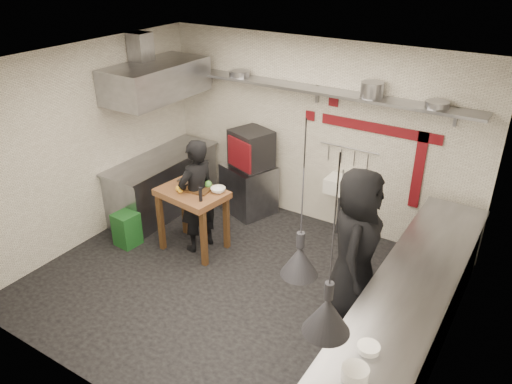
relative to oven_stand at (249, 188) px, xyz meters
The scene contains 47 objects.
floor 2.04m from the oven_stand, 61.14° to the right, with size 5.00×5.00×0.00m, color black.
ceiling 3.12m from the oven_stand, 61.14° to the right, with size 5.00×5.00×0.00m, color silver.
wall_back 1.43m from the oven_stand, 19.77° to the left, with size 5.00×0.04×2.80m, color white.
wall_front 4.10m from the oven_stand, 75.92° to the right, with size 5.00×0.04×2.80m, color white.
wall_left 2.53m from the oven_stand, 131.19° to the right, with size 0.04×4.20×2.80m, color white.
wall_right 4.01m from the oven_stand, 26.83° to the right, with size 0.04×4.20×2.80m, color white.
red_band_horiz 2.33m from the oven_stand, ahead, with size 1.70×0.02×0.14m, color maroon.
red_band_vert 2.66m from the oven_stand, ahead, with size 0.14×0.02×1.10m, color maroon.
red_tile_a 2.00m from the oven_stand, 15.06° to the left, with size 0.14×0.02×0.14m, color maroon.
red_tile_b 1.58m from the oven_stand, 20.70° to the left, with size 0.14×0.02×0.14m, color maroon.
back_shelf 1.98m from the oven_stand, ahead, with size 4.60×0.34×0.04m, color slate.
shelf_bracket_left 1.90m from the oven_stand, 161.24° to the left, with size 0.04×0.06×0.24m, color slate.
shelf_bracket_mid 1.91m from the oven_stand, 18.18° to the left, with size 0.04×0.06×0.24m, color slate.
shelf_bracket_right 3.31m from the oven_stand, ahead, with size 0.04×0.06×0.24m, color slate.
pan_far_left 1.81m from the oven_stand, 145.85° to the left, with size 0.28×0.28×0.09m, color slate.
pan_mid_left 1.81m from the oven_stand, 150.32° to the left, with size 0.26×0.26×0.07m, color slate.
stock_pot 2.59m from the oven_stand, ahead, with size 0.30×0.30×0.20m, color slate.
pan_right 3.20m from the oven_stand, ahead, with size 0.29×0.29×0.08m, color slate.
oven_stand is the anchor object (origin of this frame).
combi_oven 0.69m from the oven_stand, 39.44° to the left, with size 0.57×0.53×0.58m, color black.
oven_door 0.74m from the oven_stand, 87.18° to the right, with size 0.55×0.03×0.46m, color maroon.
oven_glass 0.74m from the oven_stand, 80.35° to the right, with size 0.36×0.02×0.34m, color black.
hand_sink 1.57m from the oven_stand, ahead, with size 0.46×0.34×0.22m, color white.
sink_tap 1.62m from the oven_stand, ahead, with size 0.03×0.03×0.14m, color slate.
sink_drain 1.52m from the oven_stand, ahead, with size 0.06×0.06×0.66m, color slate.
utensil_rail 1.80m from the oven_stand, 11.46° to the left, with size 0.02×0.02×0.90m, color slate.
counter_right 3.58m from the oven_stand, 29.36° to the right, with size 0.70×3.80×0.90m, color slate.
counter_right_top 3.61m from the oven_stand, 29.36° to the right, with size 0.76×3.90×0.03m, color slate.
plate_stack 4.50m from the oven_stand, 46.28° to the right, with size 0.21×0.21×0.11m, color white.
small_bowl_right 4.25m from the oven_stand, 43.26° to the right, with size 0.19×0.19×0.05m, color white.
counter_left 1.38m from the oven_stand, 149.31° to the right, with size 0.70×1.90×0.90m, color slate.
counter_left_top 1.47m from the oven_stand, 149.31° to the right, with size 0.76×2.00×0.03m, color slate.
extractor_hood 2.20m from the oven_stand, 148.21° to the right, with size 0.78×1.60×0.50m, color slate.
hood_duct 2.65m from the oven_stand, 153.08° to the right, with size 0.28×0.28×0.50m, color slate.
green_bin 2.03m from the oven_stand, 117.59° to the right, with size 0.31×0.31×0.50m, color #19531F.
prep_table 1.35m from the oven_stand, 92.14° to the right, with size 0.92×0.64×0.92m, color brown, non-canonical shape.
cutting_board 1.41m from the oven_stand, 89.39° to the right, with size 0.35×0.24×0.03m, color #4E321A.
pepper_mill 1.66m from the oven_stand, 80.89° to the right, with size 0.05×0.05×0.20m, color black.
lemon_a 1.57m from the oven_stand, 97.52° to the right, with size 0.08×0.08×0.08m, color yellow.
lemon_b 1.59m from the oven_stand, 95.08° to the right, with size 0.07×0.07×0.07m, color yellow.
veg_ball 1.28m from the oven_stand, 85.81° to the right, with size 0.11×0.11×0.11m, color #4A963B.
steel_tray 1.34m from the oven_stand, 104.80° to the right, with size 0.17×0.11×0.03m, color slate.
bowl 1.34m from the oven_stand, 76.73° to the right, with size 0.21×0.21×0.06m, color white.
heat_lamp_near 4.05m from the oven_stand, 50.06° to the right, with size 0.33×0.33×1.41m, color black, non-canonical shape.
heat_lamp_far 4.67m from the oven_stand, 49.25° to the right, with size 0.36×0.36×1.45m, color black, non-canonical shape.
chef_left 1.36m from the oven_stand, 90.37° to the right, with size 0.60×0.39×1.65m, color black.
chef_right 2.82m from the oven_stand, 31.33° to the right, with size 0.90×0.59×1.85m, color black.
Camera 1 is at (2.97, -4.25, 3.98)m, focal length 35.00 mm.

